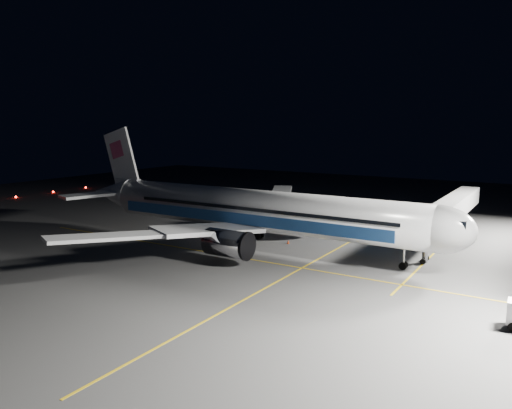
{
  "coord_description": "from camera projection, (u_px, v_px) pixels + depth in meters",
  "views": [
    {
      "loc": [
        35.71,
        -58.21,
        17.28
      ],
      "look_at": [
        -0.32,
        0.2,
        6.0
      ],
      "focal_mm": 35.0,
      "sensor_mm": 36.0,
      "label": 1
    }
  ],
  "objects": [
    {
      "name": "safety_cone_b",
      "position": [
        281.0,
        229.0,
        80.13
      ],
      "size": [
        0.43,
        0.43,
        0.65
      ],
      "primitive_type": "cone",
      "color": "#E93B09",
      "rests_on": "ground"
    },
    {
      "name": "guide_line_main",
      "position": [
        322.0,
        257.0,
        65.0
      ],
      "size": [
        0.25,
        80.0,
        0.01
      ],
      "primitive_type": "cube",
      "color": "gold",
      "rests_on": "ground"
    },
    {
      "name": "jet_bridge",
      "position": [
        449.0,
        210.0,
        73.21
      ],
      "size": [
        3.6,
        34.4,
        6.3
      ],
      "color": "#B2B2B7",
      "rests_on": "ground"
    },
    {
      "name": "safety_cone_c",
      "position": [
        258.0,
        229.0,
        80.53
      ],
      "size": [
        0.36,
        0.36,
        0.55
      ],
      "primitive_type": "cone",
      "color": "#E93B09",
      "rests_on": "ground"
    },
    {
      "name": "guide_line_side",
      "position": [
        435.0,
        252.0,
        67.19
      ],
      "size": [
        0.25,
        40.0,
        0.01
      ],
      "primitive_type": "cube",
      "color": "gold",
      "rests_on": "ground"
    },
    {
      "name": "safety_cone_a",
      "position": [
        288.0,
        242.0,
        72.05
      ],
      "size": [
        0.35,
        0.35,
        0.53
      ],
      "primitive_type": "cone",
      "color": "#E93B09",
      "rests_on": "ground"
    },
    {
      "name": "airliner",
      "position": [
        251.0,
        210.0,
        69.91
      ],
      "size": [
        61.48,
        54.22,
        16.64
      ],
      "color": "silver",
      "rests_on": "ground"
    },
    {
      "name": "ground",
      "position": [
        257.0,
        247.0,
        70.19
      ],
      "size": [
        200.0,
        200.0,
        0.0
      ],
      "primitive_type": "plane",
      "color": "#4C4C4F",
      "rests_on": "ground"
    },
    {
      "name": "baggage_tug",
      "position": [
        251.0,
        226.0,
        79.92
      ],
      "size": [
        2.97,
        2.61,
        1.84
      ],
      "rotation": [
        0.0,
        0.0,
        -0.26
      ],
      "color": "black",
      "rests_on": "ground"
    },
    {
      "name": "guide_line_cross",
      "position": [
        233.0,
        256.0,
        65.15
      ],
      "size": [
        70.0,
        0.25,
        0.01
      ],
      "primitive_type": "cube",
      "color": "gold",
      "rests_on": "ground"
    }
  ]
}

